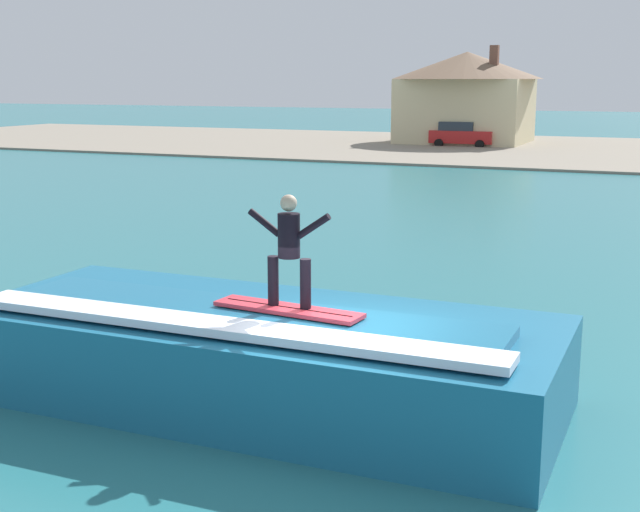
# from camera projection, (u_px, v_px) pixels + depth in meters

# --- Properties ---
(ground_plane) EXTENTS (260.00, 260.00, 0.00)m
(ground_plane) POSITION_uv_depth(u_px,v_px,m) (340.00, 428.00, 12.14)
(ground_plane) COLOR #256B72
(wave_crest) EXTENTS (8.99, 3.64, 1.55)m
(wave_crest) POSITION_uv_depth(u_px,v_px,m) (259.00, 355.00, 13.03)
(wave_crest) COLOR #1A6388
(wave_crest) RESTS_ON ground_plane
(surfboard) EXTENTS (2.31, 0.72, 0.06)m
(surfboard) POSITION_uv_depth(u_px,v_px,m) (288.00, 309.00, 12.40)
(surfboard) COLOR #D8333F
(surfboard) RESTS_ON wave_crest
(surfer) EXTENTS (1.29, 0.32, 1.63)m
(surfer) POSITION_uv_depth(u_px,v_px,m) (289.00, 245.00, 12.25)
(surfer) COLOR black
(surfer) RESTS_ON surfboard
(shoreline_bank) EXTENTS (120.00, 27.92, 0.14)m
(shoreline_bank) POSITION_uv_depth(u_px,v_px,m) (622.00, 152.00, 57.57)
(shoreline_bank) COLOR gray
(shoreline_bank) RESTS_ON ground_plane
(car_near_shore) EXTENTS (4.57, 2.19, 1.86)m
(car_near_shore) POSITION_uv_depth(u_px,v_px,m) (461.00, 134.00, 62.23)
(car_near_shore) COLOR red
(car_near_shore) RESTS_ON ground_plane
(house_with_chimney) EXTENTS (11.34, 11.34, 7.27)m
(house_with_chimney) POSITION_uv_depth(u_px,v_px,m) (466.00, 93.00, 65.02)
(house_with_chimney) COLOR beige
(house_with_chimney) RESTS_ON ground_plane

